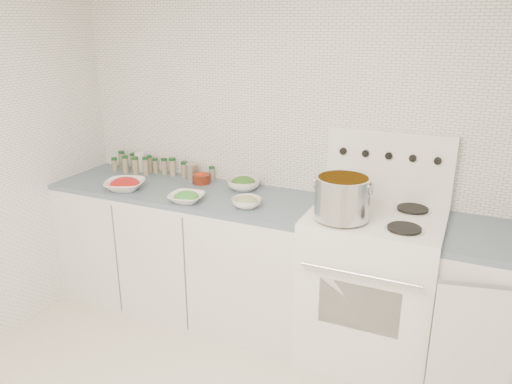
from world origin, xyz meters
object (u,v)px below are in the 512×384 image
at_px(stove, 371,281).
at_px(bowl_tomato, 125,184).
at_px(stock_pot, 342,196).
at_px(bowl_snowpea, 186,197).

height_order(stove, bowl_tomato, stove).
bearing_deg(stock_pot, bowl_snowpea, -178.13).
relative_size(stock_pot, bowl_tomato, 0.97).
bearing_deg(bowl_tomato, stove, 5.63).
height_order(stove, bowl_snowpea, stove).
distance_m(stove, stock_pot, 0.62).
relative_size(stove, bowl_tomato, 4.03).
height_order(stove, stock_pot, stove).
bearing_deg(stock_pot, stove, 45.57).
bearing_deg(bowl_tomato, bowl_snowpea, -4.26).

